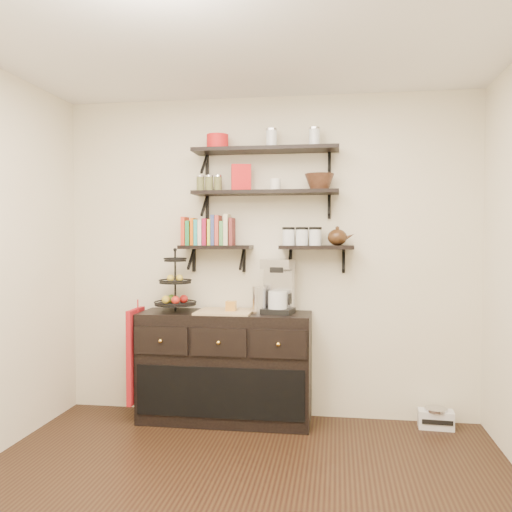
# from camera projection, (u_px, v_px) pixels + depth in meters

# --- Properties ---
(ceiling) EXTENTS (3.50, 3.50, 0.02)m
(ceiling) POSITION_uv_depth(u_px,v_px,m) (225.00, 11.00, 2.83)
(ceiling) COLOR white
(ceiling) RESTS_ON back_wall
(back_wall) EXTENTS (3.50, 0.02, 2.70)m
(back_wall) POSITION_uv_depth(u_px,v_px,m) (267.00, 257.00, 4.61)
(back_wall) COLOR #EDE6C9
(back_wall) RESTS_ON ground
(shelf_top) EXTENTS (1.20, 0.27, 0.23)m
(shelf_top) POSITION_uv_depth(u_px,v_px,m) (265.00, 150.00, 4.45)
(shelf_top) COLOR black
(shelf_top) RESTS_ON back_wall
(shelf_mid) EXTENTS (1.20, 0.27, 0.23)m
(shelf_mid) POSITION_uv_depth(u_px,v_px,m) (265.00, 193.00, 4.46)
(shelf_mid) COLOR black
(shelf_mid) RESTS_ON back_wall
(shelf_low_left) EXTENTS (0.60, 0.25, 0.23)m
(shelf_low_left) POSITION_uv_depth(u_px,v_px,m) (216.00, 248.00, 4.55)
(shelf_low_left) COLOR black
(shelf_low_left) RESTS_ON back_wall
(shelf_low_right) EXTENTS (0.60, 0.25, 0.23)m
(shelf_low_right) POSITION_uv_depth(u_px,v_px,m) (317.00, 248.00, 4.42)
(shelf_low_right) COLOR black
(shelf_low_right) RESTS_ON back_wall
(cookbooks) EXTENTS (0.43, 0.15, 0.26)m
(cookbooks) POSITION_uv_depth(u_px,v_px,m) (210.00, 232.00, 4.55)
(cookbooks) COLOR red
(cookbooks) RESTS_ON shelf_low_left
(glass_canisters) EXTENTS (0.32, 0.10, 0.13)m
(glass_canisters) POSITION_uv_depth(u_px,v_px,m) (302.00, 238.00, 4.44)
(glass_canisters) COLOR silver
(glass_canisters) RESTS_ON shelf_low_right
(sideboard) EXTENTS (1.40, 0.50, 0.92)m
(sideboard) POSITION_uv_depth(u_px,v_px,m) (225.00, 367.00, 4.45)
(sideboard) COLOR black
(sideboard) RESTS_ON floor
(fruit_stand) EXTENTS (0.34, 0.34, 0.50)m
(fruit_stand) POSITION_uv_depth(u_px,v_px,m) (176.00, 291.00, 4.50)
(fruit_stand) COLOR black
(fruit_stand) RESTS_ON sideboard
(candle) EXTENTS (0.08, 0.08, 0.08)m
(candle) POSITION_uv_depth(u_px,v_px,m) (231.00, 306.00, 4.43)
(candle) COLOR #B87A2A
(candle) RESTS_ON sideboard
(coffee_maker) EXTENTS (0.27, 0.27, 0.44)m
(coffee_maker) POSITION_uv_depth(u_px,v_px,m) (278.00, 287.00, 4.39)
(coffee_maker) COLOR black
(coffee_maker) RESTS_ON sideboard
(thermal_carafe) EXTENTS (0.11, 0.11, 0.22)m
(thermal_carafe) POSITION_uv_depth(u_px,v_px,m) (259.00, 300.00, 4.37)
(thermal_carafe) COLOR silver
(thermal_carafe) RESTS_ON sideboard
(apron) EXTENTS (0.04, 0.33, 0.77)m
(apron) POSITION_uv_depth(u_px,v_px,m) (136.00, 355.00, 4.46)
(apron) COLOR maroon
(apron) RESTS_ON sideboard
(radio) EXTENTS (0.28, 0.19, 0.16)m
(radio) POSITION_uv_depth(u_px,v_px,m) (436.00, 418.00, 4.29)
(radio) COLOR silver
(radio) RESTS_ON floor
(recipe_box) EXTENTS (0.17, 0.10, 0.22)m
(recipe_box) POSITION_uv_depth(u_px,v_px,m) (241.00, 178.00, 4.48)
(recipe_box) COLOR red
(recipe_box) RESTS_ON shelf_mid
(walnut_bowl) EXTENTS (0.24, 0.24, 0.13)m
(walnut_bowl) POSITION_uv_depth(u_px,v_px,m) (319.00, 182.00, 4.39)
(walnut_bowl) COLOR black
(walnut_bowl) RESTS_ON shelf_mid
(ramekins) EXTENTS (0.09, 0.09, 0.10)m
(ramekins) POSITION_uv_depth(u_px,v_px,m) (275.00, 185.00, 4.44)
(ramekins) COLOR white
(ramekins) RESTS_ON shelf_mid
(teapot) EXTENTS (0.22, 0.18, 0.16)m
(teapot) POSITION_uv_depth(u_px,v_px,m) (337.00, 236.00, 4.39)
(teapot) COLOR #382110
(teapot) RESTS_ON shelf_low_right
(red_pot) EXTENTS (0.18, 0.18, 0.12)m
(red_pot) POSITION_uv_depth(u_px,v_px,m) (218.00, 142.00, 4.50)
(red_pot) COLOR red
(red_pot) RESTS_ON shelf_top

